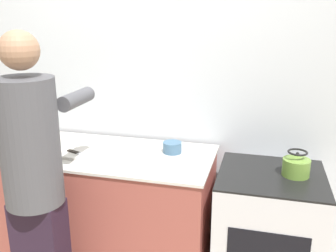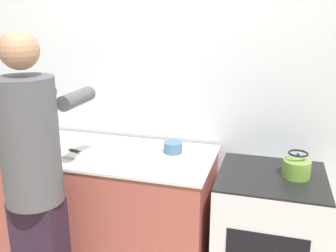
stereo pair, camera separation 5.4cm
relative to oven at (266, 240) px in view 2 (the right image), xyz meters
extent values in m
cube|color=silver|center=(-0.85, 0.42, 0.85)|extent=(8.00, 0.05, 2.60)
cube|color=#9E4C42|center=(-1.20, 0.03, 0.00)|extent=(1.65, 0.66, 0.90)
cube|color=beige|center=(-1.20, 0.03, 0.46)|extent=(1.67, 0.68, 0.02)
cube|color=silver|center=(0.00, 0.00, -0.01)|extent=(0.63, 0.60, 0.88)
cube|color=black|center=(0.00, 0.00, 0.44)|extent=(0.63, 0.60, 0.01)
cylinder|color=#4C4C51|center=(-1.25, -0.55, 0.72)|extent=(0.31, 0.31, 0.69)
sphere|color=#A87A5B|center=(-1.25, -0.55, 1.20)|extent=(0.20, 0.20, 0.20)
cylinder|color=#4C4C51|center=(-1.38, -0.26, 0.90)|extent=(0.09, 0.30, 0.09)
cylinder|color=#4C4C51|center=(-1.12, -0.26, 0.90)|extent=(0.09, 0.30, 0.09)
cube|color=silver|center=(-1.20, -0.06, 0.48)|extent=(0.35, 0.19, 0.02)
cube|color=silver|center=(-1.16, -0.11, 0.49)|extent=(0.16, 0.09, 0.01)
cube|color=black|center=(-1.28, -0.06, 0.49)|extent=(0.10, 0.06, 0.01)
cylinder|color=olive|center=(0.13, 0.01, 0.50)|extent=(0.16, 0.16, 0.10)
cone|color=olive|center=(0.13, 0.01, 0.56)|extent=(0.13, 0.13, 0.03)
sphere|color=black|center=(0.13, 0.01, 0.59)|extent=(0.02, 0.02, 0.02)
torus|color=black|center=(0.13, 0.01, 0.60)|extent=(0.12, 0.12, 0.01)
cylinder|color=#426684|center=(-0.65, 0.14, 0.51)|extent=(0.13, 0.13, 0.07)
cylinder|color=tan|center=(-1.72, 0.12, 0.53)|extent=(0.13, 0.13, 0.13)
cylinder|color=#28231E|center=(-1.72, 0.12, 0.60)|extent=(0.14, 0.14, 0.01)
cube|color=maroon|center=(-1.87, -0.06, 0.49)|extent=(0.18, 0.26, 0.05)
cube|color=beige|center=(-1.87, -0.06, 0.54)|extent=(0.19, 0.29, 0.04)
camera|label=1|loc=(-0.08, -2.15, 1.37)|focal=40.00mm
camera|label=2|loc=(-0.03, -2.13, 1.37)|focal=40.00mm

